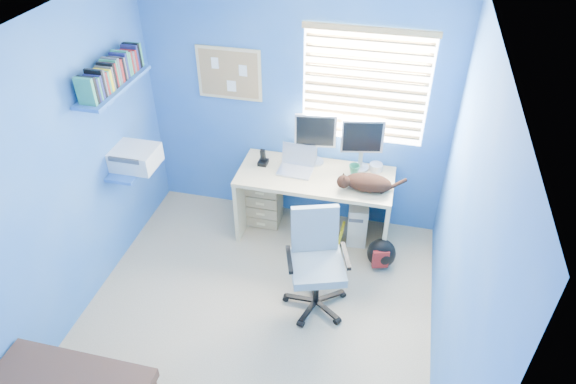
% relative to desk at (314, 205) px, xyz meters
% --- Properties ---
extents(floor, '(3.00, 3.20, 0.00)m').
position_rel_desk_xyz_m(floor, '(-0.28, -1.26, -0.37)').
color(floor, '#C6B692').
rests_on(floor, ground).
extents(ceiling, '(3.00, 3.20, 0.00)m').
position_rel_desk_xyz_m(ceiling, '(-0.28, -1.26, 2.13)').
color(ceiling, white).
rests_on(ceiling, wall_back).
extents(wall_back, '(3.00, 0.01, 2.50)m').
position_rel_desk_xyz_m(wall_back, '(-0.28, 0.34, 0.88)').
color(wall_back, blue).
rests_on(wall_back, ground).
extents(wall_left, '(0.01, 3.20, 2.50)m').
position_rel_desk_xyz_m(wall_left, '(-1.78, -1.26, 0.88)').
color(wall_left, blue).
rests_on(wall_left, ground).
extents(wall_right, '(0.01, 3.20, 2.50)m').
position_rel_desk_xyz_m(wall_right, '(1.22, -1.26, 0.88)').
color(wall_right, blue).
rests_on(wall_right, ground).
extents(desk, '(1.51, 0.65, 0.74)m').
position_rel_desk_xyz_m(desk, '(0.00, 0.00, 0.00)').
color(desk, '#D5B980').
rests_on(desk, floor).
extents(laptop, '(0.34, 0.28, 0.22)m').
position_rel_desk_xyz_m(laptop, '(-0.20, 0.02, 0.48)').
color(laptop, silver).
rests_on(laptop, desk).
extents(monitor_left, '(0.41, 0.17, 0.54)m').
position_rel_desk_xyz_m(monitor_left, '(-0.05, 0.22, 0.64)').
color(monitor_left, silver).
rests_on(monitor_left, desk).
extents(monitor_right, '(0.42, 0.20, 0.54)m').
position_rel_desk_xyz_m(monitor_right, '(0.40, 0.22, 0.64)').
color(monitor_right, silver).
rests_on(monitor_right, desk).
extents(phone, '(0.09, 0.11, 0.17)m').
position_rel_desk_xyz_m(phone, '(-0.54, 0.07, 0.45)').
color(phone, black).
rests_on(phone, desk).
extents(mug, '(0.10, 0.09, 0.10)m').
position_rel_desk_xyz_m(mug, '(0.36, 0.11, 0.42)').
color(mug, '#2A825C').
rests_on(mug, desk).
extents(cd_spindle, '(0.13, 0.13, 0.07)m').
position_rel_desk_xyz_m(cd_spindle, '(0.56, 0.22, 0.41)').
color(cd_spindle, silver).
rests_on(cd_spindle, desk).
extents(cat, '(0.48, 0.32, 0.16)m').
position_rel_desk_xyz_m(cat, '(0.51, -0.12, 0.45)').
color(cat, black).
rests_on(cat, desk).
extents(tower_pc, '(0.23, 0.46, 0.45)m').
position_rel_desk_xyz_m(tower_pc, '(0.44, 0.09, -0.14)').
color(tower_pc, beige).
rests_on(tower_pc, floor).
extents(drawer_boxes, '(0.35, 0.28, 0.54)m').
position_rel_desk_xyz_m(drawer_boxes, '(-0.55, 0.08, -0.10)').
color(drawer_boxes, tan).
rests_on(drawer_boxes, floor).
extents(yellow_book, '(0.03, 0.17, 0.24)m').
position_rel_desk_xyz_m(yellow_book, '(0.30, -0.11, -0.25)').
color(yellow_book, yellow).
rests_on(yellow_book, floor).
extents(backpack, '(0.32, 0.28, 0.32)m').
position_rel_desk_xyz_m(backpack, '(0.72, -0.32, -0.21)').
color(backpack, black).
rests_on(backpack, floor).
extents(office_chair, '(0.69, 0.69, 0.93)m').
position_rel_desk_xyz_m(office_chair, '(0.19, -0.91, -0.02)').
color(office_chair, black).
rests_on(office_chair, floor).
extents(window_blinds, '(1.15, 0.05, 1.10)m').
position_rel_desk_xyz_m(window_blinds, '(0.37, 0.31, 1.18)').
color(window_blinds, white).
rests_on(window_blinds, ground).
extents(corkboard, '(0.64, 0.02, 0.52)m').
position_rel_desk_xyz_m(corkboard, '(-0.93, 0.33, 1.18)').
color(corkboard, '#D5B980').
rests_on(corkboard, ground).
extents(wall_shelves, '(0.42, 0.90, 1.05)m').
position_rel_desk_xyz_m(wall_shelves, '(-1.63, -0.51, 1.06)').
color(wall_shelves, blue).
rests_on(wall_shelves, ground).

